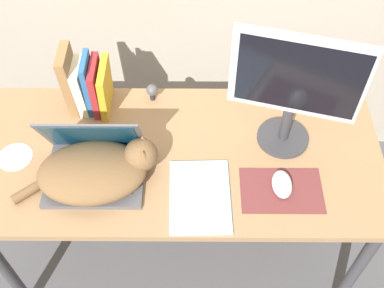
{
  "coord_description": "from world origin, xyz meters",
  "views": [
    {
      "loc": [
        0.05,
        -0.67,
        2.05
      ],
      "look_at": [
        0.04,
        0.28,
        0.81
      ],
      "focal_mm": 45.0,
      "sensor_mm": 36.0,
      "label": 1
    }
  ],
  "objects_px": {
    "book_row": "(87,85)",
    "cd_disc": "(15,157)",
    "external_monitor": "(295,87)",
    "webcam": "(152,91)",
    "computer_mouse": "(282,184)",
    "notepad": "(200,196)",
    "cat": "(98,170)",
    "laptop": "(95,163)"
  },
  "relations": [
    {
      "from": "cat",
      "to": "notepad",
      "type": "height_order",
      "value": "cat"
    },
    {
      "from": "cat",
      "to": "book_row",
      "type": "bearing_deg",
      "value": 102.59
    },
    {
      "from": "cat",
      "to": "notepad",
      "type": "relative_size",
      "value": 1.67
    },
    {
      "from": "computer_mouse",
      "to": "notepad",
      "type": "xyz_separation_m",
      "value": [
        -0.27,
        -0.04,
        -0.02
      ]
    },
    {
      "from": "computer_mouse",
      "to": "book_row",
      "type": "relative_size",
      "value": 0.42
    },
    {
      "from": "laptop",
      "to": "cat",
      "type": "bearing_deg",
      "value": -63.18
    },
    {
      "from": "computer_mouse",
      "to": "cd_disc",
      "type": "distance_m",
      "value": 0.91
    },
    {
      "from": "cat",
      "to": "computer_mouse",
      "type": "bearing_deg",
      "value": -2.55
    },
    {
      "from": "laptop",
      "to": "cat",
      "type": "relative_size",
      "value": 0.68
    },
    {
      "from": "laptop",
      "to": "notepad",
      "type": "bearing_deg",
      "value": -15.7
    },
    {
      "from": "external_monitor",
      "to": "webcam",
      "type": "xyz_separation_m",
      "value": [
        -0.47,
        0.19,
        -0.22
      ]
    },
    {
      "from": "laptop",
      "to": "book_row",
      "type": "relative_size",
      "value": 1.25
    },
    {
      "from": "book_row",
      "to": "cd_disc",
      "type": "xyz_separation_m",
      "value": [
        -0.23,
        -0.24,
        -0.11
      ]
    },
    {
      "from": "cat",
      "to": "webcam",
      "type": "relative_size",
      "value": 6.85
    },
    {
      "from": "laptop",
      "to": "notepad",
      "type": "height_order",
      "value": "laptop"
    },
    {
      "from": "book_row",
      "to": "cd_disc",
      "type": "relative_size",
      "value": 2.15
    },
    {
      "from": "computer_mouse",
      "to": "webcam",
      "type": "height_order",
      "value": "webcam"
    },
    {
      "from": "computer_mouse",
      "to": "notepad",
      "type": "distance_m",
      "value": 0.27
    },
    {
      "from": "notepad",
      "to": "webcam",
      "type": "height_order",
      "value": "webcam"
    },
    {
      "from": "notepad",
      "to": "webcam",
      "type": "relative_size",
      "value": 4.1
    },
    {
      "from": "book_row",
      "to": "webcam",
      "type": "bearing_deg",
      "value": 8.52
    },
    {
      "from": "laptop",
      "to": "cd_disc",
      "type": "xyz_separation_m",
      "value": [
        -0.29,
        0.06,
        -0.05
      ]
    },
    {
      "from": "external_monitor",
      "to": "computer_mouse",
      "type": "xyz_separation_m",
      "value": [
        -0.03,
        -0.2,
        -0.24
      ]
    },
    {
      "from": "cat",
      "to": "book_row",
      "type": "xyz_separation_m",
      "value": [
        -0.07,
        0.33,
        0.05
      ]
    },
    {
      "from": "cat",
      "to": "external_monitor",
      "type": "xyz_separation_m",
      "value": [
        0.63,
        0.18,
        0.2
      ]
    },
    {
      "from": "laptop",
      "to": "computer_mouse",
      "type": "height_order",
      "value": "laptop"
    },
    {
      "from": "laptop",
      "to": "notepad",
      "type": "distance_m",
      "value": 0.36
    },
    {
      "from": "external_monitor",
      "to": "cd_disc",
      "type": "xyz_separation_m",
      "value": [
        -0.93,
        -0.09,
        -0.26
      ]
    },
    {
      "from": "laptop",
      "to": "external_monitor",
      "type": "relative_size",
      "value": 0.7
    },
    {
      "from": "notepad",
      "to": "computer_mouse",
      "type": "bearing_deg",
      "value": 7.93
    },
    {
      "from": "cat",
      "to": "external_monitor",
      "type": "distance_m",
      "value": 0.68
    },
    {
      "from": "book_row",
      "to": "computer_mouse",
      "type": "bearing_deg",
      "value": -28.25
    },
    {
      "from": "laptop",
      "to": "cd_disc",
      "type": "relative_size",
      "value": 2.69
    },
    {
      "from": "computer_mouse",
      "to": "book_row",
      "type": "bearing_deg",
      "value": 151.75
    },
    {
      "from": "cat",
      "to": "external_monitor",
      "type": "relative_size",
      "value": 1.02
    },
    {
      "from": "webcam",
      "to": "external_monitor",
      "type": "bearing_deg",
      "value": -22.03
    },
    {
      "from": "laptop",
      "to": "computer_mouse",
      "type": "distance_m",
      "value": 0.62
    },
    {
      "from": "cat",
      "to": "book_row",
      "type": "distance_m",
      "value": 0.35
    },
    {
      "from": "laptop",
      "to": "external_monitor",
      "type": "xyz_separation_m",
      "value": [
        0.64,
        0.14,
        0.22
      ]
    },
    {
      "from": "book_row",
      "to": "cd_disc",
      "type": "distance_m",
      "value": 0.35
    },
    {
      "from": "notepad",
      "to": "external_monitor",
      "type": "bearing_deg",
      "value": 39.4
    },
    {
      "from": "cd_disc",
      "to": "laptop",
      "type": "bearing_deg",
      "value": -11.38
    }
  ]
}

